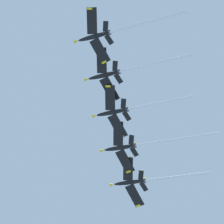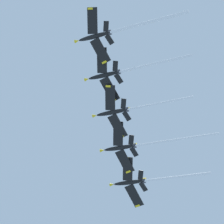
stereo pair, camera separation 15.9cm
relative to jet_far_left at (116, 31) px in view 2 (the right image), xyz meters
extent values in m
ellipsoid|color=black|center=(-4.02, 6.39, 2.42)|extent=(7.66, 10.88, 4.93)
cone|color=yellow|center=(-7.42, 11.80, 4.44)|extent=(2.02, 2.24, 1.63)
ellipsoid|color=black|center=(-4.99, 7.93, 3.62)|extent=(2.41, 3.02, 1.71)
cube|color=black|center=(-8.12, 2.95, 2.08)|extent=(8.75, 8.91, 1.28)
cube|color=yellow|center=(-11.41, 0.49, 2.10)|extent=(1.75, 1.72, 0.66)
cube|color=black|center=(0.86, 8.59, 2.08)|extent=(9.64, 6.12, 1.28)
cube|color=yellow|center=(4.50, 10.50, 2.10)|extent=(1.21, 1.88, 0.66)
cube|color=black|center=(-3.41, 1.14, 0.90)|extent=(3.66, 3.89, 0.70)
cube|color=black|center=(0.45, 3.57, 0.90)|extent=(3.92, 2.59, 0.70)
cube|color=yellow|center=(-1.36, 2.16, 2.30)|extent=(1.82, 2.75, 3.40)
cylinder|color=#38383D|center=(-1.47, 1.50, 0.56)|extent=(1.31, 1.44, 1.07)
cylinder|color=#38383D|center=(-0.71, 1.98, 0.56)|extent=(1.31, 1.44, 1.07)
cylinder|color=white|center=(5.90, -9.39, -3.61)|extent=(14.88, 22.78, 9.26)
ellipsoid|color=black|center=(7.57, 14.08, 3.57)|extent=(7.61, 10.86, 5.14)
cone|color=yellow|center=(4.21, 19.47, 5.72)|extent=(2.02, 2.25, 1.65)
ellipsoid|color=black|center=(6.62, 15.61, 4.81)|extent=(2.41, 3.02, 1.75)
cube|color=black|center=(3.46, 10.66, 3.22)|extent=(8.75, 8.88, 1.34)
cube|color=yellow|center=(0.15, 8.22, 3.24)|extent=(1.74, 1.72, 0.69)
cube|color=black|center=(12.45, 16.27, 3.22)|extent=(9.63, 6.08, 1.34)
cube|color=yellow|center=(16.10, 18.17, 3.24)|extent=(1.20, 1.87, 0.69)
cube|color=black|center=(8.14, 8.86, 1.97)|extent=(3.66, 3.89, 0.73)
cube|color=black|center=(12.01, 11.27, 1.97)|extent=(3.92, 2.57, 0.73)
cube|color=yellow|center=(10.21, 9.85, 3.36)|extent=(1.83, 2.79, 3.42)
cylinder|color=#38383D|center=(10.08, 9.21, 1.61)|extent=(1.32, 1.44, 1.08)
cylinder|color=#38383D|center=(10.84, 9.69, 1.61)|extent=(1.32, 1.44, 1.08)
cylinder|color=white|center=(17.04, -1.10, -2.60)|extent=(13.83, 21.46, 9.11)
ellipsoid|color=black|center=(18.53, 21.65, 2.23)|extent=(7.69, 10.86, 4.97)
cone|color=yellow|center=(15.12, 27.04, 4.28)|extent=(2.03, 2.24, 1.63)
ellipsoid|color=black|center=(17.56, 23.19, 3.45)|extent=(2.42, 3.02, 1.71)
cube|color=black|center=(14.45, 18.20, 1.89)|extent=(8.73, 8.92, 1.29)
cube|color=yellow|center=(11.16, 15.73, 1.91)|extent=(1.75, 1.71, 0.66)
cube|color=black|center=(23.40, 23.88, 1.89)|extent=(9.64, 6.15, 1.29)
cube|color=yellow|center=(27.04, 25.80, 1.91)|extent=(1.22, 1.88, 0.66)
cube|color=black|center=(19.16, 16.41, 0.70)|extent=(3.65, 3.90, 0.70)
cube|color=black|center=(23.01, 18.86, 0.70)|extent=(3.93, 2.60, 0.70)
cube|color=yellow|center=(21.21, 17.43, 2.10)|extent=(1.83, 2.75, 3.40)
cylinder|color=#38383D|center=(21.09, 16.78, 0.36)|extent=(1.32, 1.44, 1.07)
cylinder|color=#38383D|center=(21.85, 17.26, 0.36)|extent=(1.32, 1.44, 1.07)
cylinder|color=white|center=(27.53, 7.46, -3.27)|extent=(12.65, 19.36, 7.84)
ellipsoid|color=black|center=(29.43, 29.31, 2.45)|extent=(7.90, 10.78, 4.80)
cone|color=yellow|center=(25.89, 34.65, 4.40)|extent=(2.04, 2.23, 1.61)
ellipsoid|color=black|center=(28.42, 30.84, 3.64)|extent=(2.46, 3.00, 1.68)
cube|color=black|center=(25.42, 25.77, 2.12)|extent=(8.66, 9.00, 1.24)
cube|color=yellow|center=(22.18, 23.23, 2.15)|extent=(1.77, 1.70, 0.64)
cube|color=black|center=(34.26, 31.63, 2.12)|extent=(9.65, 6.31, 1.24)
cube|color=yellow|center=(37.85, 33.62, 2.15)|extent=(1.25, 1.89, 0.64)
cube|color=black|center=(30.18, 24.06, 0.99)|extent=(3.62, 3.92, 0.68)
cube|color=black|center=(33.98, 26.58, 0.99)|extent=(3.94, 2.67, 0.68)
cube|color=yellow|center=(32.20, 25.14, 2.39)|extent=(1.87, 2.69, 3.38)
cylinder|color=#38383D|center=(32.11, 24.46, 0.66)|extent=(1.32, 1.43, 1.06)
cylinder|color=#38383D|center=(32.86, 24.96, 0.66)|extent=(1.32, 1.43, 1.06)
cylinder|color=white|center=(40.41, 12.75, -3.72)|extent=(16.37, 24.18, 9.33)
ellipsoid|color=black|center=(41.01, 36.52, 2.71)|extent=(7.89, 10.78, 4.83)
cone|color=yellow|center=(37.48, 41.86, 4.68)|extent=(2.04, 2.23, 1.62)
ellipsoid|color=black|center=(40.00, 38.05, 3.90)|extent=(2.46, 3.00, 1.68)
cube|color=black|center=(37.00, 32.99, 2.38)|extent=(8.66, 9.00, 1.25)
cube|color=yellow|center=(33.76, 30.45, 2.40)|extent=(1.77, 1.70, 0.64)
cube|color=black|center=(45.84, 38.84, 2.38)|extent=(9.65, 6.31, 1.25)
cube|color=yellow|center=(49.43, 40.83, 2.40)|extent=(1.25, 1.89, 0.64)
cube|color=black|center=(41.75, 31.28, 1.24)|extent=(3.62, 3.92, 0.68)
cube|color=black|center=(45.55, 33.80, 1.24)|extent=(3.94, 2.67, 0.68)
cube|color=yellow|center=(43.77, 32.36, 2.64)|extent=(1.87, 2.70, 3.38)
cylinder|color=#38383D|center=(43.68, 31.68, 0.91)|extent=(1.32, 1.43, 1.06)
cylinder|color=#38383D|center=(44.43, 32.18, 0.91)|extent=(1.32, 1.43, 1.06)
cylinder|color=white|center=(50.49, 22.21, -2.67)|extent=(13.49, 19.78, 7.84)
camera|label=1|loc=(-1.75, -0.27, -156.23)|focal=73.13mm
camera|label=2|loc=(-1.87, -0.16, -156.23)|focal=73.13mm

